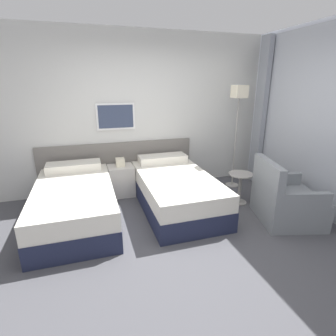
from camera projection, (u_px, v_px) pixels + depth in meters
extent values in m
plane|color=#47474C|center=(179.00, 242.00, 3.21)|extent=(16.00, 16.00, 0.00)
cube|color=silver|center=(142.00, 114.00, 4.58)|extent=(10.00, 0.06, 2.70)
cube|color=slate|center=(119.00, 166.00, 4.69)|extent=(2.68, 0.04, 0.87)
cube|color=white|center=(116.00, 116.00, 4.41)|extent=(0.64, 0.03, 0.44)
cube|color=#333D56|center=(116.00, 117.00, 4.40)|extent=(0.58, 0.01, 0.38)
cube|color=#8E939E|center=(260.00, 113.00, 4.85)|extent=(0.10, 0.24, 2.64)
cube|color=#1E233D|center=(76.00, 212.00, 3.67)|extent=(1.04, 1.92, 0.28)
cube|color=silver|center=(74.00, 195.00, 3.59)|extent=(1.03, 1.90, 0.24)
cube|color=silver|center=(74.00, 166.00, 4.19)|extent=(0.83, 0.34, 0.13)
cube|color=#1E233D|center=(176.00, 198.00, 4.09)|extent=(1.04, 1.92, 0.28)
cube|color=silver|center=(176.00, 183.00, 4.01)|extent=(1.03, 1.90, 0.24)
cube|color=silver|center=(163.00, 159.00, 4.61)|extent=(0.83, 0.34, 0.13)
cube|color=beige|center=(121.00, 180.00, 4.51)|extent=(0.43, 0.39, 0.52)
cube|color=beige|center=(120.00, 162.00, 4.41)|extent=(0.14, 0.14, 0.14)
cylinder|color=#9E9993|center=(232.00, 185.00, 4.99)|extent=(0.24, 0.24, 0.02)
cylinder|color=#9E9993|center=(235.00, 143.00, 4.74)|extent=(0.02, 0.02, 1.60)
cube|color=beige|center=(240.00, 91.00, 4.46)|extent=(0.22, 0.22, 0.21)
cylinder|color=gray|center=(239.00, 202.00, 4.28)|extent=(0.25, 0.25, 0.01)
cylinder|color=gray|center=(240.00, 188.00, 4.21)|extent=(0.05, 0.05, 0.46)
cylinder|color=gray|center=(241.00, 174.00, 4.13)|extent=(0.38, 0.38, 0.02)
cube|color=gray|center=(287.00, 207.00, 3.70)|extent=(0.96, 1.01, 0.39)
cube|color=gray|center=(268.00, 178.00, 3.55)|extent=(0.31, 0.83, 0.48)
cube|color=gray|center=(305.00, 200.00, 3.26)|extent=(0.66, 0.26, 0.18)
cube|color=gray|center=(279.00, 179.00, 3.97)|extent=(0.66, 0.26, 0.18)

